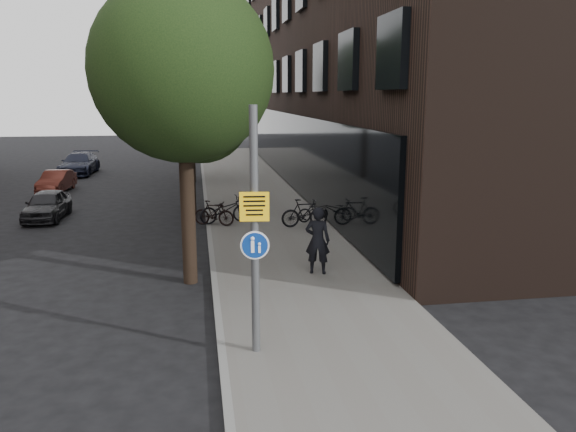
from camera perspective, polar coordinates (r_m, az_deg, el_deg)
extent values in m
plane|color=black|center=(10.84, 4.26, -13.67)|extent=(120.00, 120.00, 0.00)
cube|color=#5D5B56|center=(20.19, -1.65, -1.15)|extent=(4.50, 60.00, 0.12)
cube|color=slate|center=(20.03, -8.04, -1.37)|extent=(0.15, 60.00, 0.13)
cube|color=black|center=(33.56, 10.24, 19.35)|extent=(12.00, 40.00, 18.00)
cylinder|color=black|center=(14.32, -10.09, -0.59)|extent=(0.36, 0.36, 3.20)
sphere|color=black|center=(13.99, -10.67, 14.36)|extent=(4.40, 4.40, 4.40)
sphere|color=black|center=(14.78, -8.87, 10.42)|extent=(2.64, 2.64, 2.64)
cylinder|color=black|center=(22.69, -9.86, 4.12)|extent=(0.36, 0.36, 3.20)
sphere|color=black|center=(22.48, -10.21, 13.49)|extent=(5.00, 5.00, 5.00)
sphere|color=black|center=(23.28, -9.09, 11.02)|extent=(3.00, 3.00, 3.00)
cylinder|color=black|center=(31.63, -9.76, 6.37)|extent=(0.36, 0.36, 3.20)
sphere|color=black|center=(31.48, -10.00, 13.08)|extent=(5.00, 5.00, 5.00)
sphere|color=black|center=(32.28, -9.20, 11.31)|extent=(3.00, 3.00, 3.00)
cylinder|color=#595B5E|center=(9.89, -3.40, -1.76)|extent=(0.15, 0.15, 4.45)
cube|color=yellow|center=(9.78, -3.43, 1.05)|extent=(0.51, 0.08, 0.51)
cylinder|color=navy|center=(9.94, -3.38, -2.86)|extent=(0.45, 0.06, 0.45)
cylinder|color=white|center=(9.94, -3.38, -2.86)|extent=(0.51, 0.07, 0.51)
imported|color=black|center=(14.66, 3.02, -2.49)|extent=(0.75, 0.60, 1.78)
imported|color=black|center=(20.82, 2.96, 0.56)|extent=(1.64, 0.89, 0.82)
imported|color=black|center=(19.91, 1.69, 0.32)|extent=(1.70, 0.56, 1.01)
imported|color=black|center=(20.63, -6.44, 0.64)|extent=(1.98, 1.10, 0.99)
imported|color=black|center=(20.27, -7.55, 0.29)|extent=(1.56, 0.98, 0.91)
imported|color=black|center=(23.60, -23.28, 1.06)|extent=(1.40, 3.34, 1.13)
imported|color=#4F1E16|center=(30.13, -22.46, 3.28)|extent=(1.36, 3.29, 1.06)
imported|color=black|center=(36.42, -20.44, 5.02)|extent=(1.96, 4.52, 1.30)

